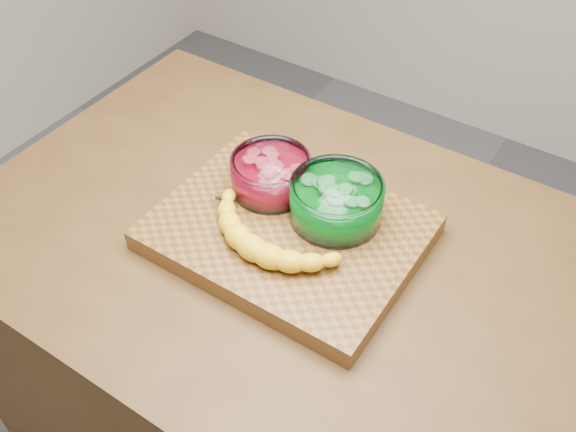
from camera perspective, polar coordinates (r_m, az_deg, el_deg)
The scene contains 5 objects.
counter at distance 1.51m, azimuth 0.00°, elevation -13.90°, with size 1.20×0.80×0.90m, color #4E3317.
cutting_board at distance 1.14m, azimuth 0.00°, elevation -1.43°, with size 0.45×0.35×0.04m, color brown.
bowl_red at distance 1.17m, azimuth -1.52°, elevation 3.72°, with size 0.15×0.15×0.07m.
bowl_green at distance 1.11m, azimuth 4.31°, elevation 1.32°, with size 0.16×0.16×0.08m.
banana at distance 1.08m, azimuth -1.68°, elevation -1.75°, with size 0.30×0.14×0.04m, color yellow, non-canonical shape.
Camera 1 is at (0.43, -0.66, 1.74)m, focal length 40.00 mm.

